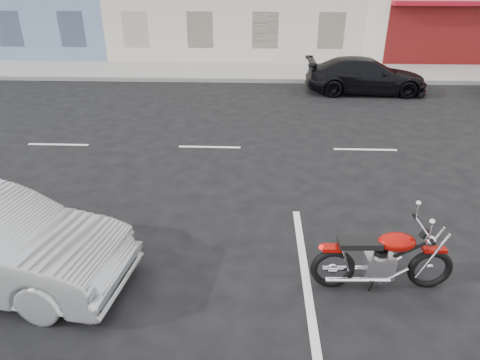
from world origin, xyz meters
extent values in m
plane|color=black|center=(0.00, 0.00, 0.00)|extent=(120.00, 120.00, 0.00)
cube|color=gray|center=(-5.00, 8.70, 0.07)|extent=(80.00, 3.40, 0.15)
cube|color=gray|center=(-5.00, 7.00, 0.08)|extent=(80.00, 0.12, 0.16)
torus|color=black|center=(2.45, -5.23, 0.31)|extent=(0.64, 0.13, 0.64)
torus|color=black|center=(1.06, -5.28, 0.31)|extent=(0.64, 0.13, 0.64)
cube|color=#970A05|center=(1.02, -5.28, 0.66)|extent=(0.29, 0.16, 0.06)
cube|color=gray|center=(1.71, -5.25, 0.36)|extent=(0.41, 0.30, 0.33)
ellipsoid|color=#970A05|center=(1.90, -5.25, 0.77)|extent=(0.55, 0.35, 0.26)
cube|color=black|center=(1.40, -5.26, 0.75)|extent=(0.60, 0.27, 0.09)
cylinder|color=silver|center=(2.23, -5.23, 0.99)|extent=(0.06, 0.67, 0.03)
cylinder|color=silver|center=(1.40, -5.40, 0.21)|extent=(0.91, 0.11, 0.08)
cylinder|color=silver|center=(1.39, -5.13, 0.21)|extent=(0.91, 0.11, 0.08)
cylinder|color=black|center=(1.92, -5.25, 0.53)|extent=(0.77, 0.08, 0.47)
imported|color=black|center=(3.15, 5.63, 0.63)|extent=(4.37, 1.81, 1.26)
camera|label=1|loc=(-0.77, -10.26, 4.17)|focal=32.00mm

